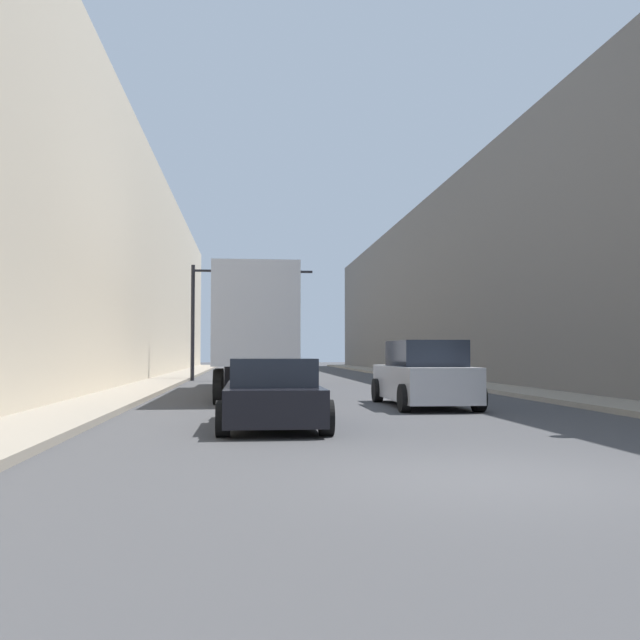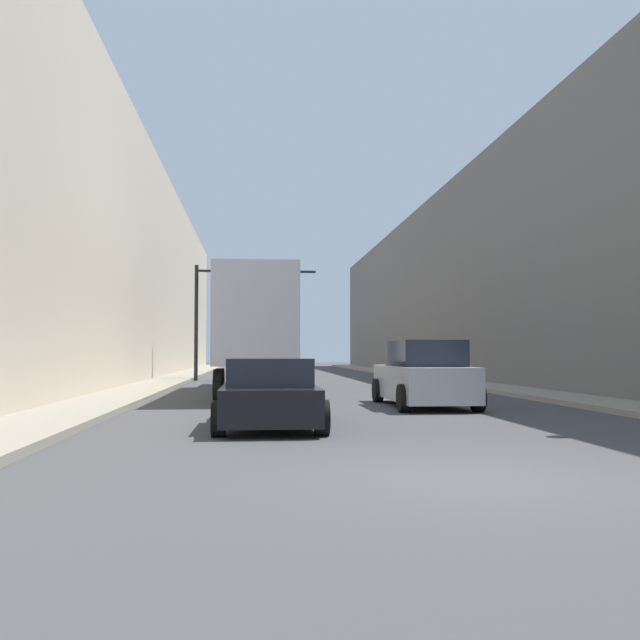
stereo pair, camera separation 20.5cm
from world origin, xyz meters
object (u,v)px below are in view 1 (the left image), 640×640
object	(u,v)px
semi_truck	(254,331)
suv_car	(423,376)
sedan_car	(272,394)
traffic_signal_gantry	(226,298)

from	to	relation	value
semi_truck	suv_car	bearing A→B (deg)	-57.79
sedan_car	suv_car	bearing A→B (deg)	48.60
semi_truck	traffic_signal_gantry	world-z (taller)	traffic_signal_gantry
sedan_car	semi_truck	bearing A→B (deg)	91.24
traffic_signal_gantry	sedan_car	bearing A→B (deg)	-86.13
sedan_car	suv_car	size ratio (longest dim) A/B	0.92
semi_truck	traffic_signal_gantry	size ratio (longest dim) A/B	2.27
suv_car	traffic_signal_gantry	world-z (taller)	traffic_signal_gantry
suv_car	traffic_signal_gantry	bearing A→B (deg)	107.44
sedan_car	traffic_signal_gantry	world-z (taller)	traffic_signal_gantry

